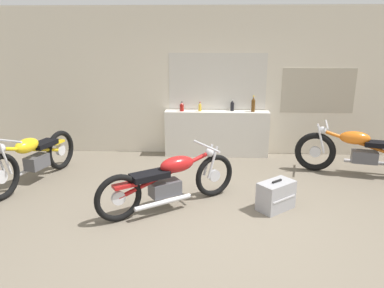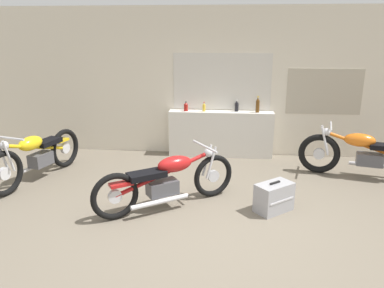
# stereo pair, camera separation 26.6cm
# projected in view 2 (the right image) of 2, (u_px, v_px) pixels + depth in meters

# --- Properties ---
(ground_plane) EXTENTS (24.00, 24.00, 0.00)m
(ground_plane) POSITION_uv_depth(u_px,v_px,m) (211.00, 230.00, 4.58)
(ground_plane) COLOR #706656
(wall_back) EXTENTS (10.00, 0.07, 2.80)m
(wall_back) POSITION_uv_depth(u_px,v_px,m) (221.00, 83.00, 7.13)
(wall_back) COLOR beige
(wall_back) RESTS_ON ground_plane
(sill_counter) EXTENTS (1.99, 0.28, 0.88)m
(sill_counter) POSITION_uv_depth(u_px,v_px,m) (221.00, 134.00, 7.23)
(sill_counter) COLOR silver
(sill_counter) RESTS_ON ground_plane
(bottle_leftmost) EXTENTS (0.08, 0.08, 0.18)m
(bottle_leftmost) POSITION_uv_depth(u_px,v_px,m) (186.00, 107.00, 7.13)
(bottle_leftmost) COLOR maroon
(bottle_leftmost) RESTS_ON sill_counter
(bottle_left_center) EXTENTS (0.06, 0.06, 0.18)m
(bottle_left_center) POSITION_uv_depth(u_px,v_px,m) (204.00, 107.00, 7.11)
(bottle_left_center) COLOR gold
(bottle_left_center) RESTS_ON sill_counter
(bottle_center) EXTENTS (0.07, 0.07, 0.22)m
(bottle_center) POSITION_uv_depth(u_px,v_px,m) (237.00, 106.00, 7.10)
(bottle_center) COLOR black
(bottle_center) RESTS_ON sill_counter
(bottle_right_center) EXTENTS (0.07, 0.07, 0.31)m
(bottle_right_center) POSITION_uv_depth(u_px,v_px,m) (258.00, 105.00, 6.99)
(bottle_right_center) COLOR #5B3814
(bottle_right_center) RESTS_ON sill_counter
(motorcycle_orange) EXTENTS (2.08, 0.75, 0.85)m
(motorcycle_orange) POSITION_uv_depth(u_px,v_px,m) (366.00, 154.00, 6.12)
(motorcycle_orange) COLOR black
(motorcycle_orange) RESTS_ON ground_plane
(motorcycle_red) EXTENTS (1.78, 1.26, 0.80)m
(motorcycle_red) POSITION_uv_depth(u_px,v_px,m) (167.00, 180.00, 5.08)
(motorcycle_red) COLOR black
(motorcycle_red) RESTS_ON ground_plane
(motorcycle_yellow) EXTENTS (0.77, 1.98, 0.87)m
(motorcycle_yellow) POSITION_uv_depth(u_px,v_px,m) (37.00, 155.00, 6.04)
(motorcycle_yellow) COLOR black
(motorcycle_yellow) RESTS_ON ground_plane
(hard_case_silver) EXTENTS (0.57, 0.54, 0.42)m
(hard_case_silver) POSITION_uv_depth(u_px,v_px,m) (274.00, 197.00, 5.02)
(hard_case_silver) COLOR #9E9EA3
(hard_case_silver) RESTS_ON ground_plane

